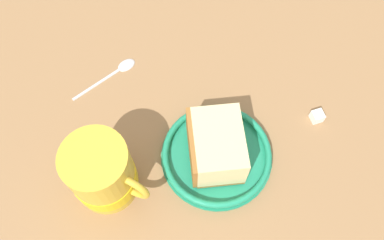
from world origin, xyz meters
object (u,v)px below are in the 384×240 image
at_px(small_plate, 217,155).
at_px(teaspoon, 117,70).
at_px(sugar_cube, 317,116).
at_px(cake_slice, 216,146).
at_px(tea_mug, 103,173).

distance_m(small_plate, teaspoon, 0.21).
height_order(small_plate, teaspoon, small_plate).
bearing_deg(teaspoon, sugar_cube, -92.31).
distance_m(cake_slice, tea_mug, 0.15).
bearing_deg(teaspoon, cake_slice, -120.67).
xyz_separation_m(small_plate, cake_slice, (-0.00, 0.00, 0.03)).
xyz_separation_m(cake_slice, tea_mug, (-0.07, 0.13, 0.01)).
relative_size(cake_slice, teaspoon, 1.11).
bearing_deg(small_plate, sugar_cube, -54.82).
bearing_deg(small_plate, tea_mug, 118.82).
distance_m(small_plate, tea_mug, 0.16).
bearing_deg(cake_slice, tea_mug, 118.99).
relative_size(teaspoon, sugar_cube, 6.05).
height_order(tea_mug, sugar_cube, tea_mug).
distance_m(small_plate, sugar_cube, 0.16).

